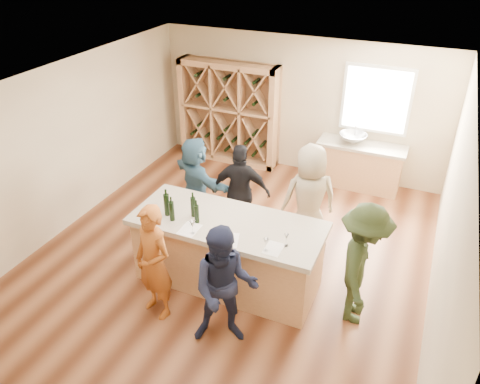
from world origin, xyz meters
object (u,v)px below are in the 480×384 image
at_px(wine_bottle_d, 197,214).
at_px(person_near_left, 154,263).
at_px(tasting_counter_base, 228,254).
at_px(person_far_left, 196,180).
at_px(person_server, 362,265).
at_px(person_far_right, 309,200).
at_px(person_near_right, 225,288).
at_px(wine_rack, 229,113).
at_px(person_far_mid, 241,192).
at_px(sink, 353,138).
at_px(wine_bottle_b, 172,211).
at_px(wine_bottle_c, 193,207).
at_px(wine_bottle_a, 167,205).

distance_m(wine_bottle_d, person_near_left, 0.88).
height_order(tasting_counter_base, person_near_left, person_near_left).
bearing_deg(tasting_counter_base, person_far_left, 132.66).
xyz_separation_m(person_server, person_far_left, (-3.09, 1.28, -0.09)).
relative_size(person_near_left, person_far_right, 0.92).
distance_m(person_server, person_far_left, 3.35).
xyz_separation_m(tasting_counter_base, person_near_left, (-0.62, -0.95, 0.34)).
relative_size(person_near_left, person_near_right, 0.99).
distance_m(wine_rack, person_near_right, 5.24).
height_order(wine_rack, person_far_mid, wine_rack).
bearing_deg(person_far_mid, tasting_counter_base, 93.77).
bearing_deg(tasting_counter_base, sink, 74.99).
xyz_separation_m(wine_bottle_b, person_near_right, (1.15, -0.73, -0.38)).
height_order(wine_rack, person_server, wine_rack).
bearing_deg(wine_bottle_b, person_near_right, -32.55).
bearing_deg(person_far_right, person_server, 98.38).
bearing_deg(wine_rack, wine_bottle_b, -76.17).
relative_size(tasting_counter_base, wine_bottle_d, 9.59).
height_order(tasting_counter_base, wine_bottle_c, wine_bottle_c).
relative_size(tasting_counter_base, person_far_left, 1.64).
xyz_separation_m(wine_bottle_b, person_far_right, (1.53, 1.56, -0.31)).
bearing_deg(person_far_left, wine_bottle_b, 135.05).
height_order(sink, person_server, person_server).
bearing_deg(person_far_right, person_far_left, -33.55).
bearing_deg(sink, wine_bottle_d, -109.34).
relative_size(tasting_counter_base, person_near_left, 1.55).
bearing_deg(wine_bottle_a, wine_rack, 102.30).
xyz_separation_m(wine_bottle_a, person_near_left, (0.22, -0.76, -0.40)).
xyz_separation_m(wine_bottle_d, person_server, (2.25, 0.23, -0.33)).
relative_size(wine_bottle_c, person_near_right, 0.18).
bearing_deg(sink, person_far_mid, -117.58).
bearing_deg(person_far_right, tasting_counter_base, 25.02).
height_order(wine_rack, person_far_right, wine_rack).
distance_m(wine_bottle_d, person_far_left, 1.78).
bearing_deg(sink, wine_bottle_c, -111.50).
distance_m(tasting_counter_base, person_near_right, 1.16).
relative_size(sink, person_near_right, 0.32).
xyz_separation_m(sink, person_far_right, (-0.18, -2.42, -0.10)).
bearing_deg(person_near_left, wine_bottle_d, 89.35).
bearing_deg(person_server, wine_rack, 36.98).
height_order(person_server, person_far_right, person_far_right).
bearing_deg(person_far_mid, person_near_right, 97.83).
height_order(person_near_left, person_far_mid, person_near_left).
height_order(sink, person_far_mid, person_far_mid).
distance_m(wine_bottle_b, person_near_left, 0.78).
height_order(sink, tasting_counter_base, sink).
relative_size(wine_bottle_a, person_far_right, 0.18).
bearing_deg(wine_bottle_a, person_far_mid, 68.96).
relative_size(wine_rack, person_near_left, 1.31).
distance_m(wine_bottle_d, person_far_mid, 1.44).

